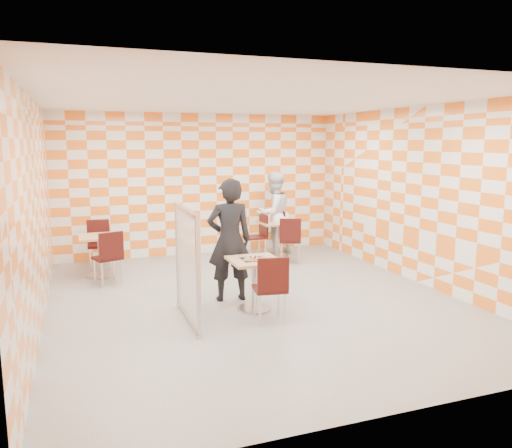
{
  "coord_description": "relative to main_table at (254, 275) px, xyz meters",
  "views": [
    {
      "loc": [
        -2.47,
        -6.95,
        2.4
      ],
      "look_at": [
        0.1,
        0.2,
        1.15
      ],
      "focal_mm": 35.0,
      "sensor_mm": 36.0,
      "label": 1
    }
  ],
  "objects": [
    {
      "name": "chair_second_side",
      "position": [
        1.18,
        3.03,
        0.04
      ],
      "size": [
        0.44,
        0.43,
        0.92
      ],
      "color": "#360D0A",
      "rests_on": "ground"
    },
    {
      "name": "partition",
      "position": [
        -1.01,
        -0.15,
        0.28
      ],
      "size": [
        0.08,
        1.38,
        1.55
      ],
      "color": "white",
      "rests_on": "ground"
    },
    {
      "name": "man_dark",
      "position": [
        -0.2,
        0.56,
        0.43
      ],
      "size": [
        0.71,
        0.5,
        1.87
      ],
      "primitive_type": "imported",
      "rotation": [
        0.0,
        0.0,
        3.06
      ],
      "color": "black",
      "rests_on": "ground"
    },
    {
      "name": "second_table",
      "position": [
        1.57,
        3.02,
        0.0
      ],
      "size": [
        0.7,
        0.7,
        0.75
      ],
      "color": "tan",
      "rests_on": "ground"
    },
    {
      "name": "chair_second_front",
      "position": [
        1.6,
        2.37,
        0.04
      ],
      "size": [
        0.56,
        0.56,
        0.92
      ],
      "color": "#360D0A",
      "rests_on": "ground"
    },
    {
      "name": "chair_empty_near",
      "position": [
        -1.88,
        2.03,
        0.04
      ],
      "size": [
        0.54,
        0.54,
        0.92
      ],
      "color": "#360D0A",
      "rests_on": "ground"
    },
    {
      "name": "sport_bottle",
      "position": [
        1.4,
        3.06,
        0.33
      ],
      "size": [
        0.06,
        0.06,
        0.2
      ],
      "color": "white",
      "rests_on": "second_table"
    },
    {
      "name": "chair_empty_far",
      "position": [
        -2.0,
        3.33,
        0.04
      ],
      "size": [
        0.43,
        0.44,
        0.92
      ],
      "color": "#360D0A",
      "rests_on": "ground"
    },
    {
      "name": "empty_table",
      "position": [
        -2.0,
        2.65,
        0.0
      ],
      "size": [
        0.7,
        0.7,
        0.75
      ],
      "color": "tan",
      "rests_on": "ground"
    },
    {
      "name": "chair_main_front",
      "position": [
        0.02,
        -0.61,
        0.04
      ],
      "size": [
        0.48,
        0.49,
        0.92
      ],
      "color": "#360D0A",
      "rests_on": "ground"
    },
    {
      "name": "soda_bottle",
      "position": [
        1.74,
        3.05,
        0.34
      ],
      "size": [
        0.07,
        0.07,
        0.23
      ],
      "color": "black",
      "rests_on": "second_table"
    },
    {
      "name": "man_white",
      "position": [
        1.61,
        3.3,
        0.38
      ],
      "size": [
        1.04,
        0.92,
        1.78
      ],
      "primitive_type": "imported",
      "rotation": [
        0.0,
        0.0,
        3.48
      ],
      "color": "white",
      "rests_on": "ground"
    },
    {
      "name": "pizza_on_foil",
      "position": [
        -0.0,
        -0.02,
        0.26
      ],
      "size": [
        0.4,
        0.4,
        0.04
      ],
      "color": "silver",
      "rests_on": "main_table"
    },
    {
      "name": "main_table",
      "position": [
        0.0,
        0.0,
        0.0
      ],
      "size": [
        0.7,
        0.7,
        0.75
      ],
      "color": "tan",
      "rests_on": "ground"
    },
    {
      "name": "room_shell",
      "position": [
        0.14,
        0.95,
        0.99
      ],
      "size": [
        7.0,
        7.0,
        7.0
      ],
      "color": "#999994",
      "rests_on": "ground"
    }
  ]
}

